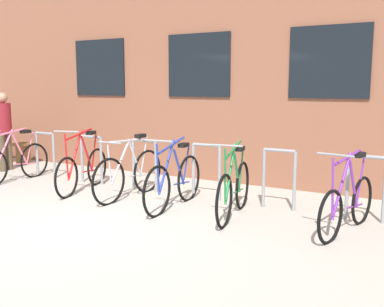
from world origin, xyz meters
TOP-DOWN VIEW (x-y plane):
  - ground_plane at (0.00, 0.00)m, footprint 42.00×42.00m
  - storefront_building at (0.00, 5.97)m, footprint 28.00×5.58m
  - bike_rack at (0.24, 1.90)m, footprint 6.52×0.05m
  - bicycle_blue at (0.65, 1.22)m, footprint 0.44×1.72m
  - bicycle_silver at (-0.30, 1.38)m, footprint 0.44×1.73m
  - bicycle_pink at (-2.96, 1.31)m, footprint 0.44×1.68m
  - bicycle_green at (1.62, 1.23)m, footprint 0.44×1.67m
  - bicycle_purple at (3.12, 1.29)m, footprint 0.50×1.60m
  - bicycle_red at (-1.30, 1.38)m, footprint 0.54×1.69m
  - wooden_bench at (-5.06, 2.66)m, footprint 1.86×0.40m
  - person_by_bench at (-4.05, 1.98)m, footprint 0.32×0.35m

SIDE VIEW (x-z plane):
  - ground_plane at x=0.00m, z-range 0.00..0.00m
  - bicycle_purple at x=3.12m, z-range -0.16..0.90m
  - wooden_bench at x=-5.06m, z-range 0.12..0.62m
  - bicycle_pink at x=-2.96m, z-range -0.14..0.91m
  - bicycle_red at x=-1.30m, z-range -0.17..0.94m
  - bicycle_green at x=1.62m, z-range -0.16..0.93m
  - bicycle_blue at x=0.65m, z-range -0.15..0.94m
  - bicycle_silver at x=-0.30m, z-range -0.12..0.91m
  - bike_rack at x=0.24m, z-range 0.08..0.98m
  - person_by_bench at x=-4.05m, z-range 0.12..1.79m
  - storefront_building at x=0.00m, z-range 0.00..6.45m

